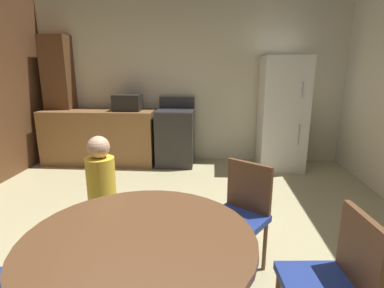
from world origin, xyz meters
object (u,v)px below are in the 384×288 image
object	(u,v)px
chair_northeast	(241,211)
microwave	(128,103)
refrigerator	(282,114)
chair_east	(335,280)
oven_range	(175,137)
person_child	(103,199)
dining_table	(140,265)

from	to	relation	value
chair_northeast	microwave	bearing A→B (deg)	-113.21
refrigerator	chair_northeast	xyz separation A→B (m)	(-0.86, -2.61, -0.38)
microwave	chair_east	bearing A→B (deg)	-59.02
oven_range	chair_east	world-z (taller)	oven_range
chair_northeast	chair_east	distance (m)	0.86
oven_range	person_child	distance (m)	2.71
refrigerator	person_child	distance (m)	3.29
chair_northeast	oven_range	bearing A→B (deg)	-127.01
refrigerator	dining_table	distance (m)	3.75
oven_range	person_child	world-z (taller)	oven_range
chair_northeast	person_child	world-z (taller)	person_child
dining_table	oven_range	bearing A→B (deg)	94.13
oven_range	dining_table	distance (m)	3.51
person_child	refrigerator	bearing A→B (deg)	112.02
oven_range	microwave	bearing A→B (deg)	-179.73
refrigerator	dining_table	size ratio (longest dim) A/B	1.49
chair_northeast	person_child	distance (m)	1.09
oven_range	chair_east	bearing A→B (deg)	-69.61
oven_range	chair_east	xyz separation A→B (m)	(1.27, -3.42, 0.03)
chair_northeast	person_child	size ratio (longest dim) A/B	0.80
refrigerator	chair_east	bearing A→B (deg)	-97.31
person_child	microwave	bearing A→B (deg)	159.66
chair_northeast	chair_east	xyz separation A→B (m)	(0.43, -0.75, 0.00)
refrigerator	chair_northeast	size ratio (longest dim) A/B	2.02
dining_table	person_child	world-z (taller)	person_child
oven_range	chair_northeast	size ratio (longest dim) A/B	1.26
chair_northeast	chair_east	bearing A→B (deg)	65.00
microwave	chair_east	distance (m)	4.01
chair_east	microwave	bearing A→B (deg)	-63.59
person_child	chair_northeast	bearing A→B (deg)	59.91
dining_table	chair_east	world-z (taller)	chair_east
microwave	chair_northeast	bearing A→B (deg)	-58.63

